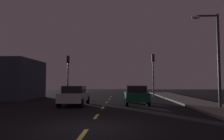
% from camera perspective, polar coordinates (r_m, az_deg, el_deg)
% --- Properties ---
extents(ground_plane, '(80.00, 80.00, 0.00)m').
position_cam_1_polar(ground_plane, '(15.45, -2.31, -9.97)').
color(ground_plane, black).
extents(sidewalk_curb_right, '(3.00, 40.00, 0.15)m').
position_cam_1_polar(sidewalk_curb_right, '(16.58, 24.84, -8.95)').
color(sidewalk_curb_right, gray).
rests_on(sidewalk_curb_right, ground_plane).
extents(lane_stripe_nearest, '(0.16, 1.60, 0.01)m').
position_cam_1_polar(lane_stripe_nearest, '(7.42, -7.99, -17.06)').
color(lane_stripe_nearest, '#EACC4C').
rests_on(lane_stripe_nearest, ground_plane).
extents(lane_stripe_second, '(0.16, 1.60, 0.01)m').
position_cam_1_polar(lane_stripe_second, '(11.11, -4.30, -12.51)').
color(lane_stripe_second, '#EACC4C').
rests_on(lane_stripe_second, ground_plane).
extents(lane_stripe_third, '(0.16, 1.60, 0.01)m').
position_cam_1_polar(lane_stripe_third, '(14.85, -2.51, -10.22)').
color(lane_stripe_third, '#EACC4C').
rests_on(lane_stripe_third, ground_plane).
extents(lane_stripe_fourth, '(0.16, 1.60, 0.01)m').
position_cam_1_polar(lane_stripe_fourth, '(18.62, -1.46, -8.85)').
color(lane_stripe_fourth, '#EACC4C').
rests_on(lane_stripe_fourth, ground_plane).
extents(lane_stripe_fifth, '(0.16, 1.60, 0.01)m').
position_cam_1_polar(lane_stripe_fifth, '(22.40, -0.76, -7.94)').
color(lane_stripe_fifth, '#EACC4C').
rests_on(lane_stripe_fifth, ground_plane).
extents(lane_stripe_sixth, '(0.16, 1.60, 0.01)m').
position_cam_1_polar(lane_stripe_sixth, '(26.18, -0.27, -7.29)').
color(lane_stripe_sixth, '#EACC4C').
rests_on(lane_stripe_sixth, ground_plane).
extents(traffic_signal_left, '(0.32, 0.38, 5.00)m').
position_cam_1_polar(traffic_signal_left, '(25.63, -11.94, 0.52)').
color(traffic_signal_left, black).
rests_on(traffic_signal_left, ground_plane).
extents(traffic_signal_right, '(0.32, 0.38, 5.14)m').
position_cam_1_polar(traffic_signal_right, '(25.10, 11.21, 0.80)').
color(traffic_signal_right, '#2D2D30').
rests_on(traffic_signal_right, ground_plane).
extents(car_stopped_ahead, '(1.90, 4.32, 1.51)m').
position_cam_1_polar(car_stopped_ahead, '(17.32, 6.53, -6.70)').
color(car_stopped_ahead, '#0F4C2D').
rests_on(car_stopped_ahead, ground_plane).
extents(car_adjacent_lane, '(1.84, 3.90, 1.50)m').
position_cam_1_polar(car_adjacent_lane, '(16.46, -10.20, -6.85)').
color(car_adjacent_lane, silver).
rests_on(car_adjacent_lane, ground_plane).
extents(street_lamp_right, '(1.83, 0.36, 6.37)m').
position_cam_1_polar(street_lamp_right, '(15.56, 26.10, 4.78)').
color(street_lamp_right, '#2D2D30').
rests_on(street_lamp_right, ground_plane).
extents(storefront_left, '(5.80, 6.59, 4.21)m').
position_cam_1_polar(storefront_left, '(25.18, -26.42, -2.30)').
color(storefront_left, '#333847').
rests_on(storefront_left, ground_plane).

